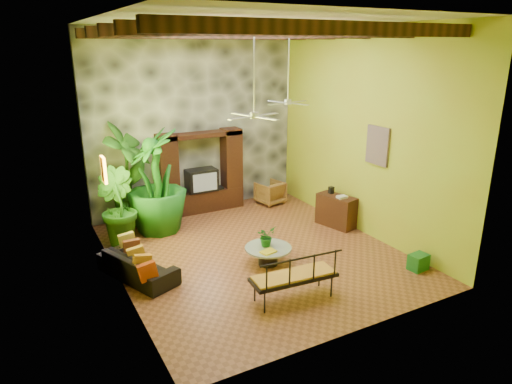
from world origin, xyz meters
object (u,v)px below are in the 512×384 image
entertainment_center (201,178)px  wicker_armchair (270,193)px  tall_plant_a (128,175)px  tall_plant_c (156,181)px  sofa (138,265)px  coffee_table (268,253)px  ceiling_fan_front (254,105)px  ceiling_fan_back (288,94)px  green_bin (418,262)px  tall_plant_b (116,207)px  iron_bench (296,275)px  side_console (336,211)px

entertainment_center → wicker_armchair: (2.03, -0.38, -0.63)m
tall_plant_a → tall_plant_c: 0.87m
sofa → tall_plant_c: tall_plant_c is taller
tall_plant_a → entertainment_center: bearing=4.5°
tall_plant_a → wicker_armchair: bearing=-3.1°
tall_plant_a → coffee_table: (2.03, -3.67, -1.11)m
ceiling_fan_front → wicker_armchair: (2.23, 3.16, -3.07)m
entertainment_center → ceiling_fan_back: (1.60, -1.94, 2.44)m
sofa → green_bin: bearing=-137.1°
ceiling_fan_front → tall_plant_a: (-1.85, 3.38, -2.04)m
entertainment_center → wicker_armchair: 2.16m
tall_plant_b → coffee_table: tall_plant_b is taller
ceiling_fan_back → tall_plant_c: (-3.13, 1.07, -2.09)m
coffee_table → tall_plant_a: bearing=118.9°
tall_plant_b → iron_bench: tall_plant_b is taller
tall_plant_c → green_bin: bearing=-48.3°
tall_plant_b → iron_bench: size_ratio=1.10×
wicker_armchair → side_console: 2.45m
sofa → wicker_armchair: (4.68, 2.69, 0.06)m
tall_plant_a → iron_bench: bearing=-71.6°
sofa → tall_plant_c: 2.69m
tall_plant_c → coffee_table: (1.51, -2.97, -1.06)m
tall_plant_c → green_bin: size_ratio=6.71×
sofa → iron_bench: (2.34, -2.29, 0.26)m
sofa → tall_plant_a: bearing=-33.7°
ceiling_fan_back → coffee_table: bearing=-130.6°
tall_plant_a → green_bin: tall_plant_a is taller
side_console → green_bin: (0.00, -2.81, -0.24)m
iron_bench → entertainment_center: bearing=91.2°
coffee_table → iron_bench: 1.58m
tall_plant_a → tall_plant_b: (-0.56, -1.02, -0.44)m
ceiling_fan_front → iron_bench: size_ratio=1.11×
ceiling_fan_front → sofa: size_ratio=1.01×
entertainment_center → iron_bench: bearing=-93.3°
ceiling_fan_back → green_bin: bearing=-73.8°
tall_plant_a → tall_plant_c: size_ratio=1.04×
entertainment_center → ceiling_fan_back: ceiling_fan_back is taller
tall_plant_b → entertainment_center: bearing=24.4°
entertainment_center → tall_plant_c: (-1.53, -0.86, 0.35)m
tall_plant_a → iron_bench: tall_plant_a is taller
tall_plant_a → tall_plant_c: tall_plant_a is taller
coffee_table → green_bin: bearing=-32.9°
sofa → tall_plant_a: size_ratio=0.68×
tall_plant_a → coffee_table: size_ratio=2.71×
wicker_armchair → tall_plant_b: 4.74m
entertainment_center → tall_plant_a: tall_plant_a is taller
ceiling_fan_back → tall_plant_a: bearing=154.0°
wicker_armchair → iron_bench: (-2.34, -4.98, 0.20)m
green_bin → coffee_table: bearing=147.1°
ceiling_fan_front → coffee_table: bearing=-58.3°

